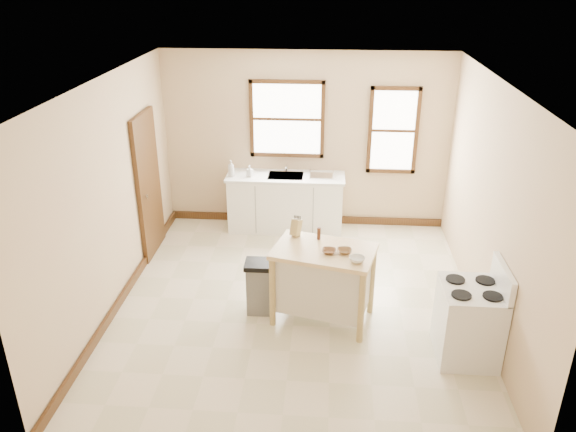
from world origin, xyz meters
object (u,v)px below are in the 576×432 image
object	(u,v)px
trash_bin	(260,287)
gas_stove	(470,312)
knife_block	(296,228)
bowl_a	(329,251)
soap_bottle_a	(231,168)
bowl_b	(345,251)
soap_bottle_b	(250,171)
pepper_grinder	(319,233)
dish_rack	(322,174)
bowl_c	(357,259)
kitchen_island	(323,284)

from	to	relation	value
trash_bin	gas_stove	bearing A→B (deg)	-17.01
knife_block	bowl_a	size ratio (longest dim) A/B	1.22
soap_bottle_a	bowl_b	world-z (taller)	soap_bottle_a
soap_bottle_b	pepper_grinder	xyz separation A→B (m)	(1.13, -2.16, 0.01)
soap_bottle_a	gas_stove	bearing A→B (deg)	-68.28
dish_rack	gas_stove	world-z (taller)	gas_stove
bowl_b	bowl_c	world-z (taller)	bowl_c
pepper_grinder	gas_stove	bearing A→B (deg)	-27.17
soap_bottle_b	kitchen_island	world-z (taller)	soap_bottle_b
knife_block	bowl_a	bearing A→B (deg)	-15.79
dish_rack	kitchen_island	world-z (taller)	dish_rack
soap_bottle_a	bowl_b	bearing A→B (deg)	-79.13
soap_bottle_b	soap_bottle_a	bearing A→B (deg)	-153.63
pepper_grinder	bowl_b	bearing A→B (deg)	-47.20
bowl_a	trash_bin	distance (m)	1.05
pepper_grinder	knife_block	bearing A→B (deg)	164.83
bowl_b	dish_rack	bearing A→B (deg)	96.99
soap_bottle_a	gas_stove	distance (m)	4.31
dish_rack	soap_bottle_b	bearing A→B (deg)	-176.65
soap_bottle_a	gas_stove	world-z (taller)	soap_bottle_a
soap_bottle_a	trash_bin	bearing A→B (deg)	-96.71
soap_bottle_b	pepper_grinder	bearing A→B (deg)	-41.01
soap_bottle_b	gas_stove	distance (m)	4.12
gas_stove	dish_rack	bearing A→B (deg)	118.27
dish_rack	bowl_c	distance (m)	2.80
knife_block	bowl_c	size ratio (longest dim) A/B	1.14
bowl_c	soap_bottle_b	bearing A→B (deg)	120.29
bowl_a	soap_bottle_a	bearing A→B (deg)	121.96
soap_bottle_a	bowl_a	bearing A→B (deg)	-82.12
bowl_a	bowl_b	xyz separation A→B (m)	(0.18, 0.01, 0.00)
kitchen_island	bowl_b	xyz separation A→B (m)	(0.23, -0.07, 0.49)
gas_stove	bowl_a	bearing A→B (deg)	161.63
pepper_grinder	soap_bottle_b	bearing A→B (deg)	117.63
soap_bottle_a	trash_bin	distance (m)	2.51
soap_bottle_b	bowl_b	xyz separation A→B (m)	(1.44, -2.49, -0.04)
bowl_a	soap_bottle_b	bearing A→B (deg)	116.69
dish_rack	pepper_grinder	xyz separation A→B (m)	(0.01, -2.24, 0.05)
bowl_a	trash_bin	world-z (taller)	bowl_a
knife_block	bowl_c	world-z (taller)	knife_block
pepper_grinder	dish_rack	bearing A→B (deg)	90.31
soap_bottle_b	bowl_c	bearing A→B (deg)	-38.34
soap_bottle_a	dish_rack	bearing A→B (deg)	-19.85
soap_bottle_a	knife_block	xyz separation A→B (m)	(1.14, -2.06, -0.00)
soap_bottle_b	kitchen_island	xyz separation A→B (m)	(1.20, -2.42, -0.53)
bowl_b	soap_bottle_b	bearing A→B (deg)	119.96
bowl_b	trash_bin	world-z (taller)	bowl_b
bowl_a	bowl_c	world-z (taller)	bowl_c
bowl_c	soap_bottle_a	bearing A→B (deg)	124.91
gas_stove	bowl_c	bearing A→B (deg)	165.15
dish_rack	bowl_a	world-z (taller)	dish_rack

